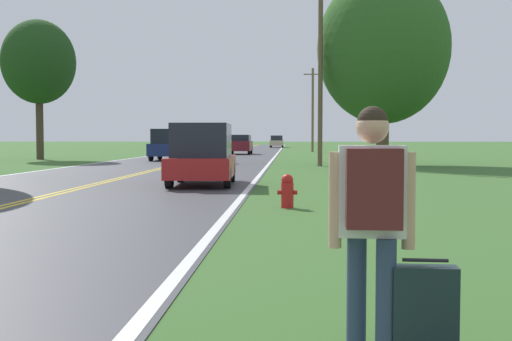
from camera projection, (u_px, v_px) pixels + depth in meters
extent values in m
cylinder|color=navy|center=(356.00, 293.00, 4.42)|extent=(0.14, 0.14, 0.82)
cylinder|color=navy|center=(386.00, 300.00, 4.24)|extent=(0.14, 0.14, 0.82)
cube|color=white|center=(372.00, 191.00, 4.29)|extent=(0.45, 0.20, 0.61)
sphere|color=tan|center=(372.00, 127.00, 4.27)|extent=(0.22, 0.22, 0.22)
sphere|color=#2D2319|center=(372.00, 121.00, 4.27)|extent=(0.20, 0.20, 0.20)
cylinder|color=tan|center=(335.00, 200.00, 4.32)|extent=(0.09, 0.09, 0.65)
cylinder|color=tan|center=(409.00, 201.00, 4.27)|extent=(0.09, 0.09, 0.65)
cube|color=#561E1E|center=(374.00, 189.00, 4.11)|extent=(0.36, 0.19, 0.52)
cube|color=#19282D|center=(424.00, 314.00, 4.23)|extent=(0.43, 0.18, 0.64)
cylinder|color=black|center=(425.00, 260.00, 4.21)|extent=(0.30, 0.04, 0.02)
cylinder|color=red|center=(287.00, 195.00, 13.42)|extent=(0.26, 0.26, 0.53)
sphere|color=red|center=(287.00, 180.00, 13.40)|extent=(0.25, 0.25, 0.25)
cylinder|color=red|center=(295.00, 192.00, 13.41)|extent=(0.08, 0.09, 0.09)
cylinder|color=red|center=(279.00, 192.00, 13.42)|extent=(0.08, 0.09, 0.09)
cylinder|color=brown|center=(320.00, 72.00, 32.38)|extent=(0.24, 0.24, 9.56)
cylinder|color=brown|center=(313.00, 110.00, 63.52)|extent=(0.24, 0.24, 8.28)
cube|color=brown|center=(313.00, 74.00, 63.34)|extent=(1.80, 0.12, 0.10)
cylinder|color=#473828|center=(40.00, 126.00, 42.21)|extent=(0.48, 0.48, 4.38)
ellipsoid|color=#1E4219|center=(39.00, 62.00, 41.99)|extent=(4.77, 4.77, 5.49)
cylinder|color=brown|center=(382.00, 135.00, 34.02)|extent=(0.70, 0.70, 3.22)
ellipsoid|color=#2D5B23|center=(383.00, 48.00, 33.78)|extent=(6.95, 6.95, 8.00)
cylinder|color=black|center=(227.00, 178.00, 18.41)|extent=(0.23, 0.63, 0.62)
cylinder|color=black|center=(169.00, 178.00, 18.43)|extent=(0.23, 0.63, 0.62)
cylinder|color=black|center=(232.00, 173.00, 21.02)|extent=(0.23, 0.63, 0.62)
cylinder|color=black|center=(181.00, 173.00, 21.04)|extent=(0.23, 0.63, 0.62)
cube|color=#A81E1E|center=(202.00, 166.00, 19.71)|extent=(2.06, 4.29, 0.60)
cube|color=#1E232D|center=(202.00, 140.00, 19.67)|extent=(1.78, 3.02, 1.01)
cylinder|color=black|center=(217.00, 159.00, 33.60)|extent=(0.22, 0.62, 0.61)
cylinder|color=black|center=(186.00, 159.00, 33.74)|extent=(0.22, 0.62, 0.61)
cylinder|color=black|center=(223.00, 158.00, 36.25)|extent=(0.22, 0.62, 0.61)
cylinder|color=black|center=(195.00, 158.00, 36.39)|extent=(0.22, 0.62, 0.61)
cube|color=black|center=(205.00, 153.00, 34.98)|extent=(1.95, 4.36, 0.71)
cube|color=#1E232D|center=(205.00, 142.00, 34.95)|extent=(1.69, 3.06, 0.50)
cylinder|color=black|center=(160.00, 154.00, 41.97)|extent=(0.21, 0.68, 0.68)
cylinder|color=black|center=(184.00, 154.00, 41.86)|extent=(0.21, 0.68, 0.68)
cylinder|color=black|center=(151.00, 156.00, 39.44)|extent=(0.21, 0.68, 0.68)
cylinder|color=black|center=(176.00, 156.00, 39.33)|extent=(0.21, 0.68, 0.68)
cube|color=navy|center=(168.00, 149.00, 40.63)|extent=(1.83, 4.12, 0.77)
cube|color=#1E232D|center=(168.00, 136.00, 40.59)|extent=(1.60, 2.89, 0.91)
cylinder|color=black|center=(249.00, 151.00, 53.43)|extent=(0.20, 0.70, 0.70)
cylinder|color=black|center=(229.00, 151.00, 53.53)|extent=(0.20, 0.70, 0.70)
cylinder|color=black|center=(251.00, 150.00, 55.99)|extent=(0.20, 0.70, 0.70)
cylinder|color=black|center=(232.00, 150.00, 56.09)|extent=(0.20, 0.70, 0.70)
cube|color=maroon|center=(240.00, 146.00, 54.74)|extent=(1.88, 4.15, 0.83)
cube|color=#1E232D|center=(240.00, 138.00, 54.71)|extent=(1.65, 2.91, 0.53)
cylinder|color=black|center=(192.00, 149.00, 61.41)|extent=(0.21, 0.66, 0.66)
cylinder|color=black|center=(210.00, 149.00, 61.36)|extent=(0.21, 0.66, 0.66)
cylinder|color=black|center=(189.00, 150.00, 58.78)|extent=(0.21, 0.66, 0.66)
cylinder|color=black|center=(207.00, 150.00, 58.73)|extent=(0.21, 0.66, 0.66)
cube|color=white|center=(199.00, 146.00, 60.06)|extent=(1.96, 4.28, 0.60)
cube|color=#1E232D|center=(199.00, 140.00, 60.03)|extent=(1.70, 3.01, 0.56)
cylinder|color=black|center=(207.00, 146.00, 83.36)|extent=(0.22, 0.62, 0.61)
cylinder|color=black|center=(220.00, 146.00, 83.32)|extent=(0.22, 0.62, 0.61)
cylinder|color=black|center=(205.00, 146.00, 80.92)|extent=(0.22, 0.62, 0.61)
cylinder|color=black|center=(218.00, 146.00, 80.88)|extent=(0.22, 0.62, 0.61)
cube|color=silver|center=(212.00, 144.00, 82.11)|extent=(2.04, 4.00, 0.59)
cube|color=#1E232D|center=(212.00, 140.00, 81.92)|extent=(1.75, 2.22, 0.55)
cylinder|color=black|center=(282.00, 145.00, 88.68)|extent=(0.21, 0.66, 0.66)
cylinder|color=black|center=(270.00, 145.00, 88.79)|extent=(0.21, 0.66, 0.66)
cylinder|color=black|center=(283.00, 145.00, 91.65)|extent=(0.21, 0.66, 0.66)
cylinder|color=black|center=(271.00, 145.00, 91.75)|extent=(0.21, 0.66, 0.66)
cube|color=#C1B28E|center=(277.00, 143.00, 90.20)|extent=(1.89, 4.81, 0.70)
cube|color=#1E232D|center=(277.00, 138.00, 90.36)|extent=(1.64, 2.65, 0.69)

